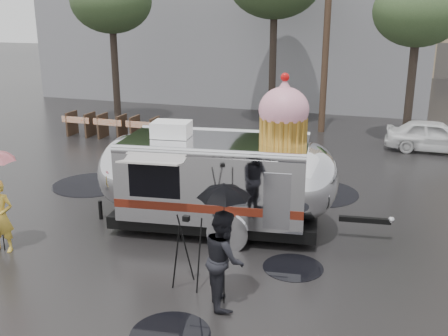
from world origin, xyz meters
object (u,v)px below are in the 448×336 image
(tripod, at_px, (187,245))
(airstream_trailer, at_px, (220,175))
(person_left, at_px, (0,216))
(person_right, at_px, (224,258))

(tripod, bearing_deg, airstream_trailer, 98.13)
(person_left, bearing_deg, tripod, -14.49)
(person_right, bearing_deg, tripod, 41.50)
(person_left, bearing_deg, airstream_trailer, 20.61)
(airstream_trailer, relative_size, tripod, 4.84)
(airstream_trailer, height_order, person_left, airstream_trailer)
(person_left, distance_m, person_right, 5.38)
(person_left, xyz_separation_m, person_right, (5.36, -0.51, 0.09))
(person_left, relative_size, tripod, 1.10)
(person_right, height_order, tripod, person_right)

